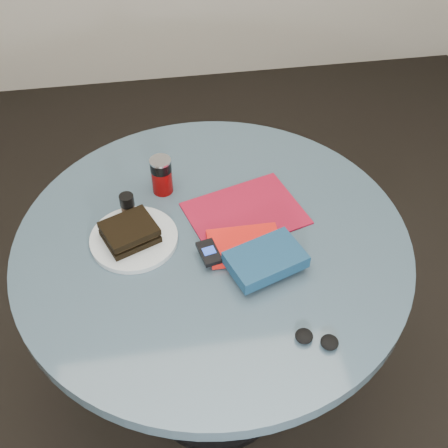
{
  "coord_description": "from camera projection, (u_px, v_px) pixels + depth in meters",
  "views": [
    {
      "loc": [
        -0.11,
        -0.94,
        1.8
      ],
      "look_at": [
        0.03,
        0.0,
        0.8
      ],
      "focal_mm": 45.0,
      "sensor_mm": 36.0,
      "label": 1
    }
  ],
  "objects": [
    {
      "name": "plate",
      "position": [
        134.0,
        239.0,
        1.4
      ],
      "size": [
        0.28,
        0.28,
        0.01
      ],
      "primitive_type": "cylinder",
      "rotation": [
        0.0,
        0.0,
        -0.37
      ],
      "color": "silver",
      "rests_on": "table"
    },
    {
      "name": "headphones",
      "position": [
        317.0,
        339.0,
        1.2
      ],
      "size": [
        0.1,
        0.08,
        0.02
      ],
      "color": "black",
      "rests_on": "table"
    },
    {
      "name": "sandwich",
      "position": [
        130.0,
        232.0,
        1.38
      ],
      "size": [
        0.16,
        0.14,
        0.04
      ],
      "color": "black",
      "rests_on": "plate"
    },
    {
      "name": "mp3_player",
      "position": [
        209.0,
        252.0,
        1.35
      ],
      "size": [
        0.06,
        0.08,
        0.01
      ],
      "color": "black",
      "rests_on": "red_book"
    },
    {
      "name": "ground",
      "position": [
        215.0,
        384.0,
        1.95
      ],
      "size": [
        4.0,
        4.0,
        0.0
      ],
      "primitive_type": "plane",
      "color": "black",
      "rests_on": "ground"
    },
    {
      "name": "soda_can",
      "position": [
        162.0,
        175.0,
        1.5
      ],
      "size": [
        0.07,
        0.07,
        0.11
      ],
      "color": "#730605",
      "rests_on": "table"
    },
    {
      "name": "table",
      "position": [
        213.0,
        279.0,
        1.53
      ],
      "size": [
        1.0,
        1.0,
        0.75
      ],
      "color": "black",
      "rests_on": "ground"
    },
    {
      "name": "red_book",
      "position": [
        245.0,
        245.0,
        1.38
      ],
      "size": [
        0.18,
        0.12,
        0.01
      ],
      "primitive_type": "cube",
      "rotation": [
        0.0,
        0.0,
        -0.0
      ],
      "color": "red",
      "rests_on": "magazine"
    },
    {
      "name": "magazine",
      "position": [
        245.0,
        213.0,
        1.47
      ],
      "size": [
        0.34,
        0.29,
        0.01
      ],
      "primitive_type": "cube",
      "rotation": [
        0.0,
        0.0,
        0.29
      ],
      "color": "maroon",
      "rests_on": "table"
    },
    {
      "name": "pepper_grinder",
      "position": [
        128.0,
        208.0,
        1.43
      ],
      "size": [
        0.04,
        0.04,
        0.08
      ],
      "color": "#4A311F",
      "rests_on": "table"
    },
    {
      "name": "novel",
      "position": [
        266.0,
        260.0,
        1.32
      ],
      "size": [
        0.2,
        0.17,
        0.03
      ],
      "primitive_type": "cube",
      "rotation": [
        0.0,
        0.0,
        0.34
      ],
      "color": "navy",
      "rests_on": "red_book"
    }
  ]
}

